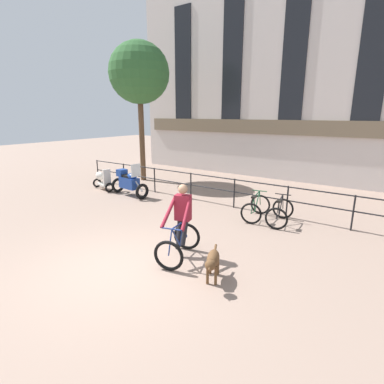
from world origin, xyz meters
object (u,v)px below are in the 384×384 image
(parked_motorcycle, at_px, (129,182))
(parked_scooter, at_px, (102,179))
(dog, at_px, (213,261))
(cyclist_with_bike, at_px, (180,226))
(parked_bicycle_near_lamp, at_px, (256,208))
(parked_bicycle_mid_left, at_px, (280,213))

(parked_motorcycle, relative_size, parked_scooter, 1.32)
(dog, bearing_deg, cyclist_with_bike, 133.27)
(dog, relative_size, parked_scooter, 0.74)
(dog, distance_m, parked_motorcycle, 7.11)
(cyclist_with_bike, bearing_deg, parked_motorcycle, 132.58)
(cyclist_with_bike, bearing_deg, parked_scooter, 139.45)
(parked_bicycle_near_lamp, relative_size, parked_scooter, 0.89)
(parked_scooter, bearing_deg, cyclist_with_bike, -102.07)
(parked_motorcycle, bearing_deg, parked_bicycle_mid_left, -80.68)
(dog, xyz_separation_m, parked_scooter, (-7.86, 3.62, 0.01))
(parked_bicycle_mid_left, relative_size, parked_scooter, 0.90)
(parked_bicycle_mid_left, bearing_deg, cyclist_with_bike, 62.77)
(parked_bicycle_near_lamp, bearing_deg, parked_scooter, -5.05)
(cyclist_with_bike, distance_m, parked_scooter, 7.40)
(cyclist_with_bike, height_order, parked_bicycle_near_lamp, cyclist_with_bike)
(dog, distance_m, parked_bicycle_mid_left, 3.92)
(parked_bicycle_near_lamp, distance_m, parked_bicycle_mid_left, 0.77)
(parked_bicycle_near_lamp, bearing_deg, cyclist_with_bike, 76.25)
(dog, distance_m, parked_bicycle_near_lamp, 4.00)
(dog, relative_size, parked_bicycle_mid_left, 0.83)
(parked_bicycle_near_lamp, height_order, parked_scooter, parked_scooter)
(parked_motorcycle, bearing_deg, cyclist_with_bike, -115.70)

